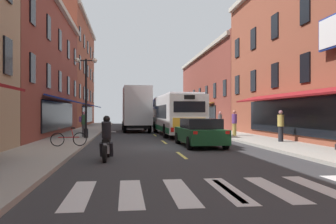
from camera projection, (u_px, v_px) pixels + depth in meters
The scene contains 16 objects.
ground_plane at pixel (171, 148), 17.79m from camera, with size 34.80×80.00×0.10m, color #333335.
lane_centre_dashes at pixel (171, 147), 17.54m from camera, with size 0.14×73.90×0.01m.
crosswalk_near at pixel (228, 190), 7.86m from camera, with size 7.10×2.80×0.01m.
sidewalk_left at pixel (52, 147), 17.06m from camera, with size 3.00×80.00×0.14m, color #A39E93.
sidewalk_right at pixel (280, 144), 18.51m from camera, with size 3.00×80.00×0.14m, color #A39E93.
transit_bus at pixel (175, 114), 27.39m from camera, with size 2.81×11.21×3.12m.
box_truck at pixel (136, 110), 32.44m from camera, with size 2.67×7.60×4.09m.
sedan_near at pixel (132, 122), 41.65m from camera, with size 2.00×4.69×1.39m.
sedan_mid at pixel (200, 132), 18.11m from camera, with size 2.08×4.73×1.46m.
motorcycle_rider at pixel (107, 141), 12.89m from camera, with size 0.62×2.07×1.66m.
bicycle_near at pixel (69, 139), 16.81m from camera, with size 1.71×0.48×0.91m.
pedestrian_near at pixel (84, 123), 23.50m from camera, with size 0.50×0.36×1.72m.
pedestrian_mid at pixel (234, 123), 24.47m from camera, with size 0.36×0.36×1.80m.
pedestrian_far at pixel (220, 121), 30.19m from camera, with size 0.36×0.36×1.74m.
pedestrian_rear at pixel (281, 125), 19.51m from camera, with size 0.36×0.36×1.77m.
street_lamp_twin at pixel (86, 94), 22.40m from camera, with size 1.42×0.32×5.19m.
Camera 1 is at (-2.32, -17.64, 1.76)m, focal length 36.96 mm.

